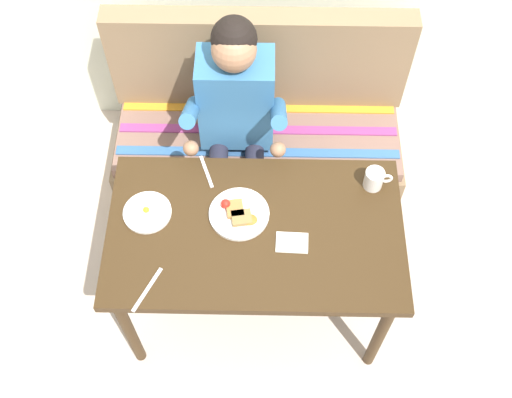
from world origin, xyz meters
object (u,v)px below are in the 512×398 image
table (255,239)px  coffee_mug (375,179)px  napkin (292,243)px  person (236,114)px  plate_eggs (147,212)px  fork (206,172)px  knife (147,290)px  plate_breakfast (239,214)px  couch (258,139)px

table → coffee_mug: 0.55m
napkin → coffee_mug: bearing=39.4°
table → coffee_mug: bearing=24.4°
person → coffee_mug: person is taller
plate_eggs → fork: plate_eggs is taller
napkin → knife: size_ratio=0.64×
plate_breakfast → fork: (-0.15, 0.21, -0.01)m
table → plate_eggs: bearing=171.4°
plate_eggs → fork: (0.23, 0.21, -0.01)m
fork → coffee_mug: bearing=-24.3°
plate_breakfast → coffee_mug: coffee_mug is taller
knife → couch: bearing=95.0°
plate_breakfast → plate_eggs: plate_breakfast is taller
person → table: bearing=-80.5°
fork → knife: same height
couch → coffee_mug: couch is taller
plate_eggs → coffee_mug: coffee_mug is taller
napkin → fork: bearing=137.0°
couch → plate_eggs: couch is taller
coffee_mug → person: bearing=148.0°
table → fork: fork is taller
plate_breakfast → napkin: bearing=-30.0°
table → couch: bearing=90.0°
table → fork: (-0.21, 0.28, 0.08)m
couch → person: size_ratio=1.19×
plate_eggs → napkin: (0.59, -0.13, -0.01)m
plate_breakfast → coffee_mug: bearing=15.8°
plate_breakfast → knife: size_ratio=1.23×
table → person: bearing=99.5°
table → knife: 0.50m
person → knife: person is taller
couch → plate_eggs: size_ratio=7.28×
plate_eggs → coffee_mug: size_ratio=1.68×
table → knife: knife is taller
couch → napkin: (0.15, -0.82, 0.40)m
fork → knife: bearing=-129.2°
table → knife: size_ratio=6.00×
knife → table: bearing=60.1°
person → knife: (-0.31, -0.86, -0.01)m
plate_eggs → couch: bearing=57.7°
couch → knife: (-0.41, -1.04, 0.40)m
coffee_mug → table: bearing=-155.6°
person → fork: size_ratio=7.13×
knife → coffee_mug: bearing=55.2°
couch → coffee_mug: size_ratio=12.20×
fork → table: bearing=-72.2°
plate_eggs → knife: 0.34m
couch → fork: bearing=-113.6°
couch → plate_breakfast: 0.82m
knife → fork: bearing=97.0°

